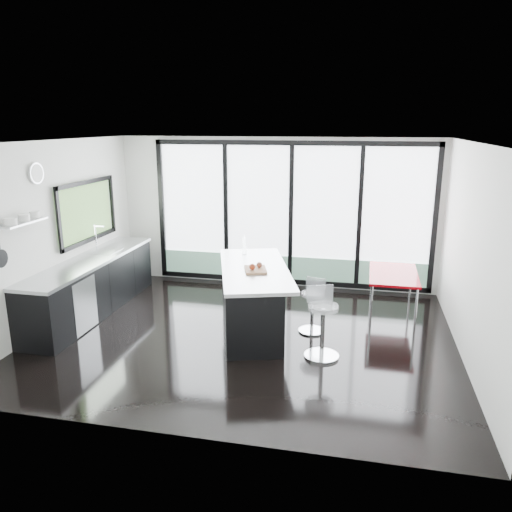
% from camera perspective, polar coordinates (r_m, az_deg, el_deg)
% --- Properties ---
extents(floor, '(6.00, 5.00, 0.00)m').
position_cam_1_polar(floor, '(7.46, -1.25, -9.12)').
color(floor, black).
rests_on(floor, ground).
extents(ceiling, '(6.00, 5.00, 0.00)m').
position_cam_1_polar(ceiling, '(6.81, -1.39, 12.93)').
color(ceiling, white).
rests_on(ceiling, wall_back).
extents(wall_back, '(6.00, 0.09, 2.80)m').
position_cam_1_polar(wall_back, '(9.35, 3.85, 4.03)').
color(wall_back, silver).
rests_on(wall_back, ground).
extents(wall_front, '(6.00, 0.00, 2.80)m').
position_cam_1_polar(wall_front, '(4.71, -8.47, -5.63)').
color(wall_front, silver).
rests_on(wall_front, ground).
extents(wall_left, '(0.26, 5.00, 2.80)m').
position_cam_1_polar(wall_left, '(8.40, -21.06, 3.82)').
color(wall_left, silver).
rests_on(wall_left, ground).
extents(wall_right, '(0.00, 5.00, 2.80)m').
position_cam_1_polar(wall_right, '(6.96, 23.46, 0.05)').
color(wall_right, silver).
rests_on(wall_right, ground).
extents(counter_cabinets, '(0.69, 3.24, 1.36)m').
position_cam_1_polar(counter_cabinets, '(8.61, -18.24, -3.23)').
color(counter_cabinets, black).
rests_on(counter_cabinets, floor).
extents(island, '(1.62, 2.51, 1.23)m').
position_cam_1_polar(island, '(7.60, -0.73, -4.72)').
color(island, black).
rests_on(island, floor).
extents(bar_stool_near, '(0.61, 0.61, 0.74)m').
position_cam_1_polar(bar_stool_near, '(6.74, 7.60, -8.53)').
color(bar_stool_near, silver).
rests_on(bar_stool_near, floor).
extents(bar_stool_far, '(0.47, 0.47, 0.63)m').
position_cam_1_polar(bar_stool_far, '(7.53, 6.43, -6.39)').
color(bar_stool_far, silver).
rests_on(bar_stool_far, floor).
extents(red_table, '(0.77, 1.33, 0.71)m').
position_cam_1_polar(red_table, '(8.43, 15.29, -4.18)').
color(red_table, '#A2030B').
rests_on(red_table, floor).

